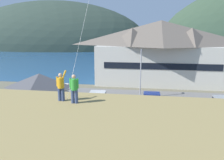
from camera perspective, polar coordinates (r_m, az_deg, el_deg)
ground_plane at (r=22.86m, az=-0.60°, el=-12.58°), size 600.00×600.00×0.00m
parking_lot_pad at (r=27.40m, az=1.12°, el=-8.08°), size 40.00×20.00×0.10m
bay_water at (r=81.06m, az=6.35°, el=5.66°), size 360.00×84.00×0.03m
far_hill_west_ridge at (r=145.25m, az=-15.42°, el=8.34°), size 123.96×67.66×57.27m
harbor_lodge at (r=42.48m, az=12.65°, el=7.73°), size 24.91×11.36×11.89m
storage_shed_near_lot at (r=27.56m, az=-18.48°, el=-3.15°), size 6.99×6.33×4.91m
storage_shed_waterside at (r=43.12m, az=7.66°, el=2.43°), size 6.40×5.09×4.20m
wharf_dock at (r=55.56m, az=1.90°, el=2.89°), size 3.20×11.69×0.70m
moored_boat_wharfside at (r=55.13m, az=-1.71°, el=3.21°), size 2.56×6.77×2.16m
moored_boat_outer_mooring at (r=54.43m, az=5.47°, el=3.04°), size 2.36×7.21×2.16m
moored_boat_inner_slip at (r=56.87m, az=-1.46°, el=3.50°), size 2.57×7.17×2.16m
parked_car_front_row_silver at (r=23.65m, az=12.60°, el=-9.21°), size 4.25×2.15×1.82m
parked_car_mid_row_far at (r=22.85m, az=-1.43°, el=-9.68°), size 4.34×2.34×1.82m
parked_car_lone_by_shed at (r=29.13m, az=-3.62°, el=-4.72°), size 4.31×2.28×1.82m
parked_car_front_row_red at (r=30.20m, az=27.51°, el=-5.54°), size 4.23×2.11×1.82m
parked_car_corner_spot at (r=28.93m, az=10.27°, el=-5.03°), size 4.24×2.14×1.82m
parked_car_back_row_left at (r=23.12m, az=27.18°, el=-10.87°), size 4.24×2.14×1.82m
parking_light_pole at (r=31.44m, az=7.63°, el=2.47°), size 0.24×0.78×7.23m
person_kite_flyer at (r=13.43m, az=-13.43°, el=-1.52°), size 0.52×0.65×1.86m
person_companion at (r=12.83m, az=-10.01°, el=-2.09°), size 0.55×0.40×1.74m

